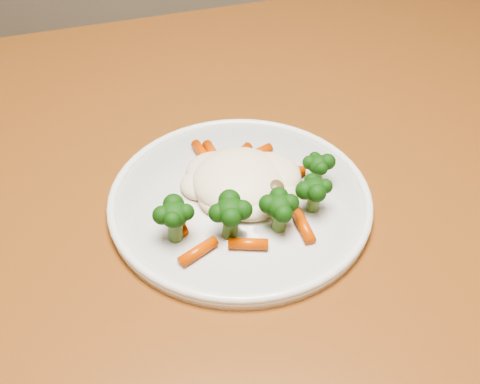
# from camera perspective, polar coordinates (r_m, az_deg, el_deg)

# --- Properties ---
(dining_table) EXTENTS (1.51, 1.21, 0.75)m
(dining_table) POSITION_cam_1_polar(r_m,az_deg,el_deg) (0.76, -5.74, -4.53)
(dining_table) COLOR brown
(dining_table) RESTS_ON ground
(plate) EXTENTS (0.29, 0.29, 0.01)m
(plate) POSITION_cam_1_polar(r_m,az_deg,el_deg) (0.67, -0.00, -0.89)
(plate) COLOR white
(plate) RESTS_ON dining_table
(meal) EXTENTS (0.20, 0.20, 0.05)m
(meal) POSITION_cam_1_polar(r_m,az_deg,el_deg) (0.65, 0.46, 0.62)
(meal) COLOR #FFF1CB
(meal) RESTS_ON plate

